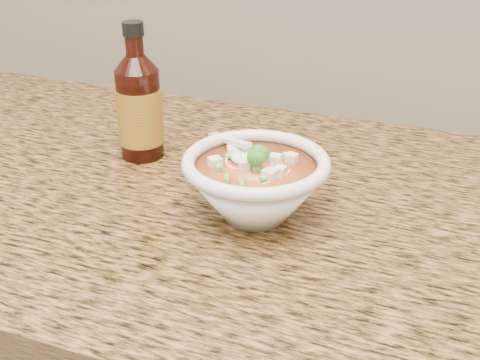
% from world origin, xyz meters
% --- Properties ---
extents(counter_slab, '(4.00, 0.68, 0.04)m').
position_xyz_m(counter_slab, '(0.00, 1.68, 0.88)').
color(counter_slab, '#905935').
rests_on(counter_slab, cabinet).
extents(soup_bowl, '(0.18, 0.18, 0.10)m').
position_xyz_m(soup_bowl, '(-0.03, 1.61, 0.94)').
color(soup_bowl, white).
rests_on(soup_bowl, counter_slab).
extents(hot_sauce_bottle, '(0.08, 0.08, 0.20)m').
position_xyz_m(hot_sauce_bottle, '(-0.25, 1.72, 0.97)').
color(hot_sauce_bottle, '#350E07').
rests_on(hot_sauce_bottle, counter_slab).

